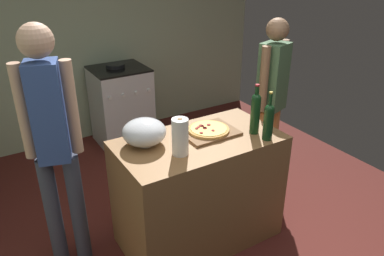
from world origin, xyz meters
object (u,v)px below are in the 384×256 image
(pizza, at_px, (209,129))
(wine_bottle_dark, at_px, (269,120))
(mixing_bowl, at_px, (144,132))
(stove, at_px, (121,106))
(paper_towel_roll, at_px, (180,137))
(person_in_red, at_px, (271,95))
(wine_bottle_green, at_px, (255,112))
(person_in_stripes, at_px, (53,139))

(pizza, relative_size, wine_bottle_dark, 0.85)
(mixing_bowl, bearing_deg, stove, 74.20)
(mixing_bowl, bearing_deg, paper_towel_roll, -60.34)
(pizza, relative_size, stove, 0.32)
(paper_towel_roll, bearing_deg, person_in_red, 20.08)
(wine_bottle_dark, bearing_deg, pizza, 135.08)
(wine_bottle_green, bearing_deg, wine_bottle_dark, -85.16)
(person_in_stripes, bearing_deg, pizza, -12.69)
(mixing_bowl, height_order, person_in_red, person_in_red)
(mixing_bowl, distance_m, person_in_stripes, 0.60)
(wine_bottle_dark, height_order, person_in_red, person_in_red)
(pizza, xyz_separation_m, mixing_bowl, (-0.48, 0.09, 0.06))
(stove, height_order, person_in_red, person_in_red)
(wine_bottle_green, distance_m, stove, 2.14)
(wine_bottle_green, bearing_deg, person_in_stripes, 163.11)
(paper_towel_roll, xyz_separation_m, person_in_red, (1.20, 0.44, -0.08))
(pizza, height_order, mixing_bowl, mixing_bowl)
(pizza, bearing_deg, mixing_bowl, 169.82)
(person_in_red, bearing_deg, pizza, -162.38)
(wine_bottle_dark, xyz_separation_m, person_in_stripes, (-1.36, 0.54, -0.02))
(paper_towel_roll, xyz_separation_m, wine_bottle_dark, (0.64, -0.14, 0.02))
(paper_towel_roll, height_order, person_in_red, person_in_red)
(wine_bottle_dark, relative_size, stove, 0.38)
(wine_bottle_dark, xyz_separation_m, stove, (-0.28, 2.16, -0.57))
(person_in_red, bearing_deg, wine_bottle_dark, -134.32)
(paper_towel_roll, distance_m, person_in_red, 1.28)
(stove, bearing_deg, pizza, -90.71)
(wine_bottle_green, height_order, person_in_red, person_in_red)
(mixing_bowl, xyz_separation_m, wine_bottle_dark, (0.78, -0.39, 0.06))
(paper_towel_roll, distance_m, wine_bottle_green, 0.63)
(wine_bottle_dark, bearing_deg, person_in_red, 45.68)
(pizza, bearing_deg, wine_bottle_dark, -44.92)
(pizza, distance_m, wine_bottle_dark, 0.44)
(person_in_stripes, distance_m, person_in_red, 1.92)
(paper_towel_roll, height_order, wine_bottle_dark, wine_bottle_dark)
(pizza, bearing_deg, wine_bottle_green, -30.40)
(mixing_bowl, bearing_deg, person_in_stripes, 165.25)
(mixing_bowl, relative_size, stove, 0.32)
(person_in_red, bearing_deg, paper_towel_roll, -159.92)
(pizza, xyz_separation_m, wine_bottle_dark, (0.30, -0.30, 0.12))
(wine_bottle_green, relative_size, wine_bottle_dark, 1.05)
(mixing_bowl, bearing_deg, wine_bottle_green, -18.46)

